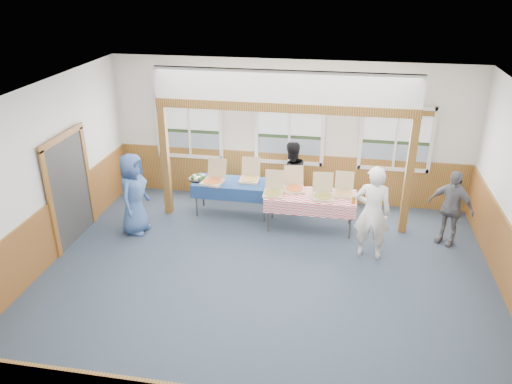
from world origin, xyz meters
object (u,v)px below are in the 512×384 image
table_left (232,184)px  woman_black (291,177)px  woman_white (372,213)px  man_blue (133,194)px  table_right (311,197)px  person_grey (450,207)px

table_left → woman_black: 1.28m
woman_white → man_blue: (-4.66, 0.14, -0.06)m
table_right → person_grey: size_ratio=1.23×
table_left → man_blue: 2.10m
table_left → woman_white: woman_white is taller
table_left → person_grey: size_ratio=1.12×
table_right → person_grey: bearing=1.6°
table_right → man_blue: bearing=-163.8°
table_left → woman_white: 3.16m
man_blue → person_grey: bearing=-80.2°
woman_black → person_grey: size_ratio=1.05×
man_blue → person_grey: man_blue is taller
person_grey → table_left: bearing=-152.5°
woman_white → person_grey: (1.51, 0.78, -0.15)m
woman_black → table_right: bearing=94.7°
man_blue → table_right: bearing=-74.0°
person_grey → woman_black: bearing=-161.5°
table_right → man_blue: (-3.48, -0.75, 0.14)m
table_left → table_right: (1.71, -0.37, 0.01)m
table_right → woman_black: 0.91m
woman_black → man_blue: 3.34m
table_right → woman_white: size_ratio=1.03×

